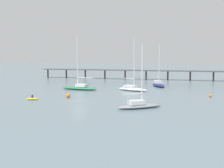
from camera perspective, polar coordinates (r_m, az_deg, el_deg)
name	(u,v)px	position (r m, az deg, el deg)	size (l,w,h in m)	color
ground_plane	(79,101)	(61.82, -5.55, -2.84)	(400.00, 400.00, 0.00)	slate
pier	(197,67)	(109.54, 14.04, 2.70)	(72.10, 7.82, 7.67)	#4C4C51
sailboat_green	(80,87)	(80.86, -5.41, -0.48)	(9.66, 4.07, 12.66)	#287F4C
sailboat_navy	(158,84)	(88.96, 7.76, 0.01)	(5.73, 8.36, 10.64)	navy
sailboat_white	(132,88)	(78.20, 3.40, -0.65)	(8.10, 4.79, 12.05)	white
sailboat_gray	(139,104)	(53.57, 4.56, -3.42)	(7.07, 6.92, 9.93)	gray
dinghy_yellow	(32,99)	(64.78, -13.16, -2.38)	(2.53, 1.71, 1.14)	yellow
mooring_buoy_near	(68,96)	(66.54, -7.33, -1.93)	(0.83, 0.83, 0.83)	orange
mooring_buoy_outer	(210,96)	(69.57, 16.10, -1.90)	(0.54, 0.54, 0.54)	orange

